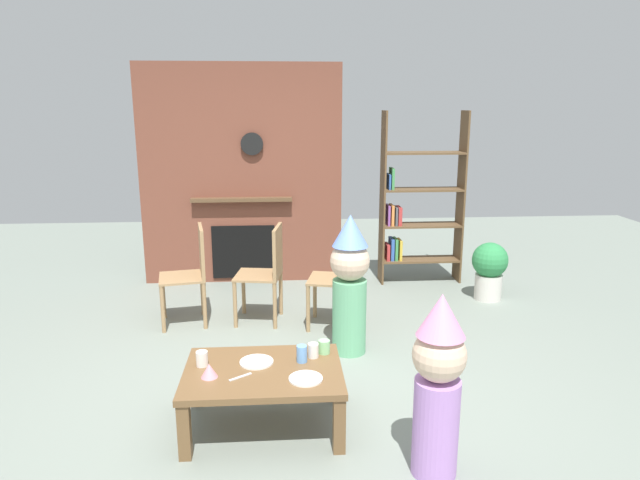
# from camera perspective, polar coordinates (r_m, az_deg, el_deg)

# --- Properties ---
(ground_plane) EXTENTS (12.00, 12.00, 0.00)m
(ground_plane) POSITION_cam_1_polar(r_m,az_deg,el_deg) (4.13, -1.74, -14.71)
(ground_plane) COLOR gray
(brick_fireplace_feature) EXTENTS (2.20, 0.28, 2.40)m
(brick_fireplace_feature) POSITION_cam_1_polar(r_m,az_deg,el_deg) (6.29, -7.95, 6.47)
(brick_fireplace_feature) COLOR brown
(brick_fireplace_feature) RESTS_ON ground_plane
(bookshelf) EXTENTS (0.90, 0.28, 1.90)m
(bookshelf) POSITION_cam_1_polar(r_m,az_deg,el_deg) (6.31, 9.62, 3.22)
(bookshelf) COLOR brown
(bookshelf) RESTS_ON ground_plane
(coffee_table) EXTENTS (0.96, 0.69, 0.38)m
(coffee_table) POSITION_cam_1_polar(r_m,az_deg,el_deg) (3.55, -5.78, -13.80)
(coffee_table) COLOR brown
(coffee_table) RESTS_ON ground_plane
(paper_cup_near_left) EXTENTS (0.07, 0.07, 0.11)m
(paper_cup_near_left) POSITION_cam_1_polar(r_m,az_deg,el_deg) (3.59, -1.86, -11.49)
(paper_cup_near_left) COLOR #669EE0
(paper_cup_near_left) RESTS_ON coffee_table
(paper_cup_near_right) EXTENTS (0.07, 0.07, 0.09)m
(paper_cup_near_right) POSITION_cam_1_polar(r_m,az_deg,el_deg) (3.61, -11.91, -11.72)
(paper_cup_near_right) COLOR silver
(paper_cup_near_right) RESTS_ON coffee_table
(paper_cup_center) EXTENTS (0.08, 0.08, 0.09)m
(paper_cup_center) POSITION_cam_1_polar(r_m,az_deg,el_deg) (3.70, 0.42, -10.80)
(paper_cup_center) COLOR #8CD18C
(paper_cup_center) RESTS_ON coffee_table
(paper_cup_far_left) EXTENTS (0.07, 0.07, 0.09)m
(paper_cup_far_left) POSITION_cam_1_polar(r_m,az_deg,el_deg) (3.65, -0.69, -11.17)
(paper_cup_far_left) COLOR silver
(paper_cup_far_left) RESTS_ON coffee_table
(paper_plate_front) EXTENTS (0.21, 0.21, 0.01)m
(paper_plate_front) POSITION_cam_1_polar(r_m,az_deg,el_deg) (3.61, -6.47, -12.22)
(paper_plate_front) COLOR white
(paper_plate_front) RESTS_ON coffee_table
(paper_plate_rear) EXTENTS (0.20, 0.20, 0.01)m
(paper_plate_rear) POSITION_cam_1_polar(r_m,az_deg,el_deg) (3.39, -1.46, -13.91)
(paper_plate_rear) COLOR white
(paper_plate_rear) RESTS_ON coffee_table
(birthday_cake_slice) EXTENTS (0.10, 0.10, 0.09)m
(birthday_cake_slice) POSITION_cam_1_polar(r_m,az_deg,el_deg) (3.46, -11.20, -12.88)
(birthday_cake_slice) COLOR pink
(birthday_cake_slice) RESTS_ON coffee_table
(table_fork) EXTENTS (0.13, 0.10, 0.01)m
(table_fork) POSITION_cam_1_polar(r_m,az_deg,el_deg) (3.45, -8.10, -13.61)
(table_fork) COLOR silver
(table_fork) RESTS_ON coffee_table
(child_with_cone_hat) EXTENTS (0.28, 0.28, 1.03)m
(child_with_cone_hat) POSITION_cam_1_polar(r_m,az_deg,el_deg) (3.10, 11.91, -13.89)
(child_with_cone_hat) COLOR #B27FCC
(child_with_cone_hat) RESTS_ON ground_plane
(child_in_pink) EXTENTS (0.31, 0.31, 1.14)m
(child_in_pink) POSITION_cam_1_polar(r_m,az_deg,el_deg) (4.45, 3.03, -4.19)
(child_in_pink) COLOR #66B27F
(child_in_pink) RESTS_ON ground_plane
(dining_chair_left) EXTENTS (0.47, 0.47, 0.90)m
(dining_chair_left) POSITION_cam_1_polar(r_m,az_deg,el_deg) (5.20, -12.88, -2.90)
(dining_chair_left) COLOR #9E7A51
(dining_chair_left) RESTS_ON ground_plane
(dining_chair_middle) EXTENTS (0.46, 0.46, 0.90)m
(dining_chair_middle) POSITION_cam_1_polar(r_m,az_deg,el_deg) (5.13, -5.32, -2.86)
(dining_chair_middle) COLOR #9E7A51
(dining_chair_middle) RESTS_ON ground_plane
(dining_chair_right) EXTENTS (0.48, 0.48, 0.90)m
(dining_chair_right) POSITION_cam_1_polar(r_m,az_deg,el_deg) (4.99, 2.22, -3.28)
(dining_chair_right) COLOR #9E7A51
(dining_chair_right) RESTS_ON ground_plane
(potted_plant_tall) EXTENTS (0.36, 0.36, 0.60)m
(potted_plant_tall) POSITION_cam_1_polar(r_m,az_deg,el_deg) (5.99, 16.84, -2.74)
(potted_plant_tall) COLOR beige
(potted_plant_tall) RESTS_ON ground_plane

